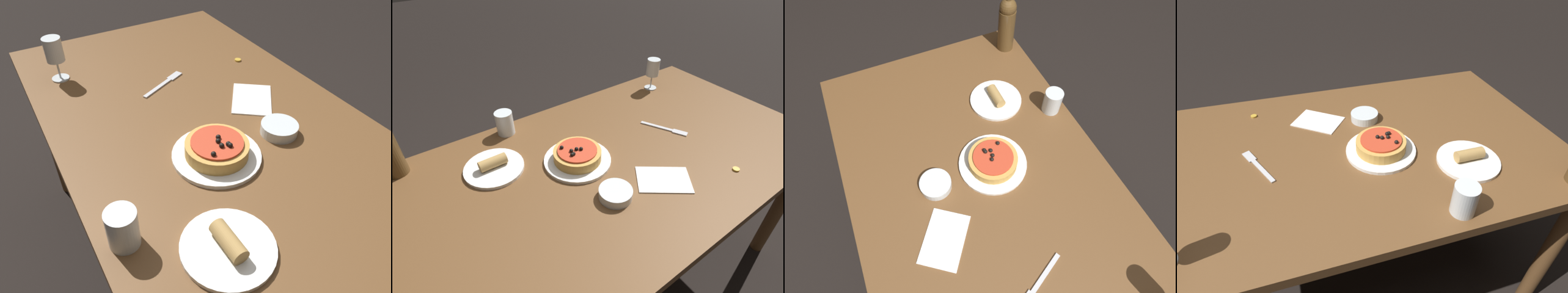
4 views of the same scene
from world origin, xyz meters
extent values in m
plane|color=black|center=(0.00, 0.00, 0.00)|extent=(14.00, 14.00, 0.00)
cube|color=brown|center=(0.00, 0.00, 0.74)|extent=(1.60, 0.90, 0.03)
cylinder|color=brown|center=(0.74, 0.39, 0.36)|extent=(0.06, 0.06, 0.72)
cylinder|color=brown|center=(0.74, -0.39, 0.36)|extent=(0.06, 0.06, 0.72)
cylinder|color=white|center=(-0.14, 0.06, 0.76)|extent=(0.24, 0.24, 0.01)
cylinder|color=gold|center=(-0.14, 0.06, 0.79)|extent=(0.17, 0.17, 0.04)
cylinder|color=red|center=(-0.14, 0.06, 0.81)|extent=(0.14, 0.14, 0.01)
sphere|color=black|center=(-0.16, 0.05, 0.81)|extent=(0.01, 0.01, 0.01)
sphere|color=black|center=(-0.16, 0.06, 0.81)|extent=(0.01, 0.01, 0.01)
sphere|color=black|center=(-0.17, 0.04, 0.81)|extent=(0.01, 0.01, 0.01)
sphere|color=black|center=(-0.18, 0.10, 0.81)|extent=(0.01, 0.01, 0.01)
sphere|color=black|center=(-0.13, 0.05, 0.81)|extent=(0.01, 0.01, 0.01)
sphere|color=black|center=(-0.14, 0.06, 0.81)|extent=(0.01, 0.01, 0.01)
cylinder|color=silver|center=(0.49, 0.32, 0.76)|extent=(0.06, 0.06, 0.00)
cylinder|color=silver|center=(0.49, 0.32, 0.79)|extent=(0.01, 0.01, 0.07)
cylinder|color=silver|center=(0.49, 0.32, 0.87)|extent=(0.06, 0.06, 0.08)
cylinder|color=silver|center=(-0.27, 0.38, 0.80)|extent=(0.07, 0.07, 0.10)
cylinder|color=silver|center=(-0.14, -0.15, 0.77)|extent=(0.11, 0.11, 0.03)
cube|color=silver|center=(0.26, 0.05, 0.76)|extent=(0.07, 0.13, 0.00)
cube|color=silver|center=(0.31, -0.04, 0.76)|extent=(0.05, 0.06, 0.00)
cylinder|color=white|center=(-0.40, 0.20, 0.76)|extent=(0.21, 0.21, 0.01)
cylinder|color=#B2894C|center=(-0.40, 0.20, 0.79)|extent=(0.10, 0.04, 0.04)
cube|color=white|center=(0.05, -0.19, 0.76)|extent=(0.22, 0.21, 0.00)
cylinder|color=gold|center=(0.29, -0.30, 0.76)|extent=(0.02, 0.02, 0.01)
camera|label=1|loc=(-0.78, 0.50, 1.45)|focal=35.00mm
camera|label=2|loc=(-0.60, -0.65, 1.48)|focal=28.00mm
camera|label=3|loc=(0.32, -0.19, 1.73)|focal=28.00mm
camera|label=4|loc=(0.13, 0.85, 1.43)|focal=28.00mm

